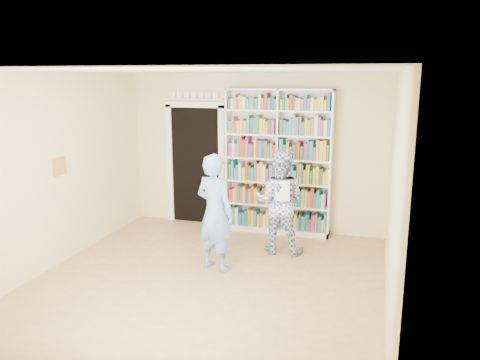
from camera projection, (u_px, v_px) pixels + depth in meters
The scene contains 11 objects.
floor at pixel (204, 284), 6.06m from camera, with size 5.00×5.00×0.00m, color olive.
ceiling at pixel (201, 71), 5.47m from camera, with size 5.00×5.00×0.00m, color white.
wall_back at pixel (255, 152), 8.10m from camera, with size 4.50×4.50×0.00m, color beige.
wall_left at pixel (49, 172), 6.40m from camera, with size 5.00×5.00×0.00m, color beige.
wall_right at pixel (394, 196), 5.14m from camera, with size 5.00×5.00×0.00m, color beige.
bookshelf at pixel (278, 162), 7.86m from camera, with size 1.78×0.33×2.44m.
doorway at pixel (196, 159), 8.43m from camera, with size 1.10×0.08×2.43m.
wall_art at pixel (60, 166), 6.57m from camera, with size 0.03×0.25×0.25m, color brown.
man_blue at pixel (215, 212), 6.38m from camera, with size 0.60×0.39×1.63m, color #5D86CF.
man_plaid at pixel (280, 202), 7.03m from camera, with size 0.77×0.60×1.58m, color #2F478F.
paper_sheet at pixel (282, 191), 6.74m from camera, with size 0.21×0.01×0.30m, color white.
Camera 1 is at (2.06, -5.25, 2.63)m, focal length 35.00 mm.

